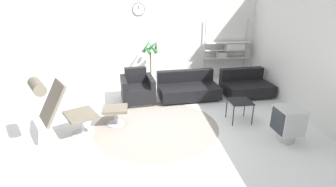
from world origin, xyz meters
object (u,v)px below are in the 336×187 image
at_px(ottoman, 115,112).
at_px(crt_television, 288,123).
at_px(lounge_chair, 58,103).
at_px(couch_low, 188,89).
at_px(shelf_unit, 228,49).
at_px(side_table, 240,103).
at_px(couch_second, 246,86).
at_px(armchair_red, 137,90).
at_px(potted_plant, 151,68).

distance_m(ottoman, crt_television, 3.30).
distance_m(lounge_chair, couch_low, 3.28).
xyz_separation_m(lounge_chair, shelf_unit, (4.16, 3.07, 0.23)).
bearing_deg(side_table, shelf_unit, 76.32).
bearing_deg(crt_television, shelf_unit, -2.86).
bearing_deg(crt_television, couch_second, -5.99).
distance_m(lounge_chair, side_table, 3.52).
relative_size(lounge_chair, crt_television, 1.87).
distance_m(couch_low, shelf_unit, 2.07).
height_order(lounge_chair, crt_television, lounge_chair).
relative_size(couch_low, crt_television, 2.43).
bearing_deg(ottoman, lounge_chair, -151.55).
xyz_separation_m(lounge_chair, crt_television, (4.06, -0.54, -0.37)).
xyz_separation_m(armchair_red, crt_television, (2.66, -2.21, 0.06)).
bearing_deg(crt_television, armchair_red, 49.06).
distance_m(couch_low, side_table, 1.69).
bearing_deg(potted_plant, ottoman, -110.75).
xyz_separation_m(lounge_chair, side_table, (3.50, 0.32, -0.32)).
height_order(side_table, potted_plant, potted_plant).
distance_m(couch_second, side_table, 1.67).
distance_m(side_table, shelf_unit, 2.88).
bearing_deg(couch_low, armchair_red, 1.43).
bearing_deg(couch_second, armchair_red, -1.67).
distance_m(ottoman, couch_low, 2.20).
xyz_separation_m(ottoman, side_table, (2.57, -0.18, 0.13)).
bearing_deg(potted_plant, crt_television, -56.66).
height_order(couch_low, side_table, couch_low).
xyz_separation_m(ottoman, shelf_unit, (3.24, 2.57, 0.68)).
bearing_deg(ottoman, couch_low, 36.38).
bearing_deg(crt_television, potted_plant, 32.20).
relative_size(side_table, crt_television, 0.71).
distance_m(couch_second, crt_television, 2.35).
xyz_separation_m(couch_low, shelf_unit, (1.47, 1.27, 0.73)).
height_order(lounge_chair, couch_low, lounge_chair).
bearing_deg(side_table, potted_plant, 123.46).
bearing_deg(couch_low, lounge_chair, 29.59).
bearing_deg(shelf_unit, side_table, -103.68).
relative_size(lounge_chair, potted_plant, 0.90).
bearing_deg(couch_low, side_table, 114.28).
distance_m(couch_low, potted_plant, 1.40).
bearing_deg(shelf_unit, crt_television, -91.71).
relative_size(lounge_chair, ottoman, 2.42).
bearing_deg(couch_low, ottoman, 32.15).
distance_m(couch_low, crt_television, 2.71).
height_order(side_table, shelf_unit, shelf_unit).
relative_size(lounge_chair, armchair_red, 1.38).
distance_m(ottoman, side_table, 2.58).
distance_m(ottoman, potted_plant, 2.54).
bearing_deg(potted_plant, armchair_red, -109.51).
bearing_deg(lounge_chair, ottoman, 90.00).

